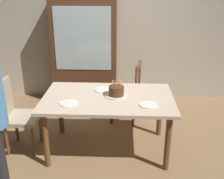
# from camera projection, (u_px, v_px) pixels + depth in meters

# --- Properties ---
(ground) EXTENTS (6.40, 6.40, 0.00)m
(ground) POSITION_uv_depth(u_px,v_px,m) (108.00, 148.00, 3.69)
(ground) COLOR #93704C
(back_wall) EXTENTS (6.40, 0.10, 2.60)m
(back_wall) POSITION_uv_depth(u_px,v_px,m) (114.00, 28.00, 4.92)
(back_wall) COLOR beige
(back_wall) RESTS_ON ground
(dining_table) EXTENTS (1.62, 0.99, 0.75)m
(dining_table) POSITION_uv_depth(u_px,v_px,m) (108.00, 103.00, 3.44)
(dining_table) COLOR beige
(dining_table) RESTS_ON ground
(birthday_cake) EXTENTS (0.28, 0.28, 0.20)m
(birthday_cake) POSITION_uv_depth(u_px,v_px,m) (116.00, 92.00, 3.41)
(birthday_cake) COLOR silver
(birthday_cake) RESTS_ON dining_table
(plate_near_celebrant) EXTENTS (0.22, 0.22, 0.01)m
(plate_near_celebrant) POSITION_uv_depth(u_px,v_px,m) (69.00, 103.00, 3.22)
(plate_near_celebrant) COLOR white
(plate_near_celebrant) RESTS_ON dining_table
(plate_far_side) EXTENTS (0.22, 0.22, 0.01)m
(plate_far_side) POSITION_uv_depth(u_px,v_px,m) (103.00, 90.00, 3.61)
(plate_far_side) COLOR white
(plate_far_side) RESTS_ON dining_table
(plate_near_guest) EXTENTS (0.22, 0.22, 0.01)m
(plate_near_guest) POSITION_uv_depth(u_px,v_px,m) (149.00, 105.00, 3.18)
(plate_near_guest) COLOR white
(plate_near_guest) RESTS_ON dining_table
(fork_near_celebrant) EXTENTS (0.18, 0.03, 0.01)m
(fork_near_celebrant) POSITION_uv_depth(u_px,v_px,m) (55.00, 104.00, 3.21)
(fork_near_celebrant) COLOR silver
(fork_near_celebrant) RESTS_ON dining_table
(fork_far_side) EXTENTS (0.18, 0.03, 0.01)m
(fork_far_side) POSITION_uv_depth(u_px,v_px,m) (91.00, 89.00, 3.63)
(fork_far_side) COLOR silver
(fork_far_side) RESTS_ON dining_table
(chair_spindle_back) EXTENTS (0.51, 0.51, 0.95)m
(chair_spindle_back) POSITION_uv_depth(u_px,v_px,m) (127.00, 94.00, 4.26)
(chair_spindle_back) COLOR brown
(chair_spindle_back) RESTS_ON ground
(chair_upholstered) EXTENTS (0.45, 0.44, 0.95)m
(chair_upholstered) POSITION_uv_depth(u_px,v_px,m) (15.00, 112.00, 3.51)
(chair_upholstered) COLOR tan
(chair_upholstered) RESTS_ON ground
(china_cabinet) EXTENTS (1.10, 0.45, 1.90)m
(china_cabinet) POSITION_uv_depth(u_px,v_px,m) (85.00, 51.00, 4.80)
(china_cabinet) COLOR #56331E
(china_cabinet) RESTS_ON ground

